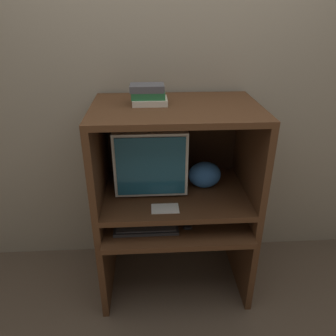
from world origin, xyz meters
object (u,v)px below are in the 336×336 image
(keyboard, at_px, (146,227))
(book_stack, at_px, (148,95))
(crt_monitor, at_px, (150,154))
(mouse, at_px, (188,227))
(snack_bag, at_px, (205,175))

(keyboard, bearing_deg, book_stack, 81.22)
(crt_monitor, height_order, mouse, crt_monitor)
(keyboard, distance_m, book_stack, 0.81)
(book_stack, bearing_deg, crt_monitor, 87.23)
(crt_monitor, height_order, snack_bag, crt_monitor)
(snack_bag, bearing_deg, book_stack, -178.67)
(crt_monitor, height_order, book_stack, book_stack)
(snack_bag, bearing_deg, crt_monitor, 172.24)
(crt_monitor, height_order, keyboard, crt_monitor)
(crt_monitor, distance_m, keyboard, 0.47)
(keyboard, xyz_separation_m, book_stack, (0.04, 0.23, 0.77))
(mouse, bearing_deg, snack_bag, 62.11)
(crt_monitor, relative_size, keyboard, 1.14)
(snack_bag, bearing_deg, mouse, -117.89)
(keyboard, distance_m, mouse, 0.26)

